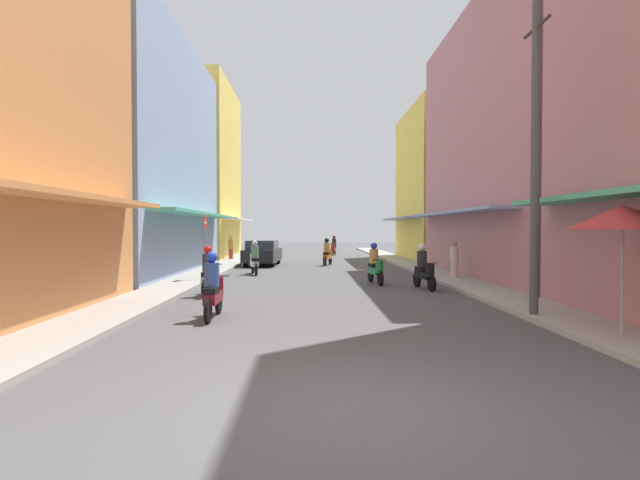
{
  "coord_description": "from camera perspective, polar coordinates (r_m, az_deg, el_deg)",
  "views": [
    {
      "loc": [
        -0.5,
        -5.66,
        2.1
      ],
      "look_at": [
        0.09,
        21.2,
        1.48
      ],
      "focal_mm": 26.93,
      "sensor_mm": 36.0,
      "label": 1
    }
  ],
  "objects": [
    {
      "name": "motorbike_red",
      "position": [
        37.84,
        1.64,
        -0.78
      ],
      "size": [
        0.62,
        1.79,
        1.58
      ],
      "color": "black",
      "rests_on": "ground"
    },
    {
      "name": "motorbike_black",
      "position": [
        17.07,
        12.23,
        -3.4
      ],
      "size": [
        0.6,
        1.8,
        1.58
      ],
      "color": "black",
      "rests_on": "ground"
    },
    {
      "name": "utility_pole",
      "position": [
        12.27,
        24.2,
        8.9
      ],
      "size": [
        0.2,
        1.2,
        7.33
      ],
      "color": "#4C4C4F",
      "rests_on": "ground"
    },
    {
      "name": "building_left_far",
      "position": [
        36.41,
        -15.16,
        7.76
      ],
      "size": [
        7.05,
        9.39,
        12.42
      ],
      "color": "#EFD159",
      "rests_on": "ground"
    },
    {
      "name": "ground_plane",
      "position": [
        23.95,
        -0.07,
        -3.7
      ],
      "size": [
        97.68,
        97.68,
        0.0
      ],
      "primitive_type": "plane",
      "color": "#4C4C4F"
    },
    {
      "name": "motorbike_green",
      "position": [
        18.42,
        6.57,
        -3.03
      ],
      "size": [
        0.58,
        1.8,
        1.58
      ],
      "color": "black",
      "rests_on": "ground"
    },
    {
      "name": "sidewalk_left",
      "position": [
        24.42,
        -12.66,
        -3.5
      ],
      "size": [
        1.7,
        52.4,
        0.12
      ],
      "primitive_type": "cube",
      "color": "#9E9991",
      "rests_on": "ground"
    },
    {
      "name": "building_left_mid",
      "position": [
        24.54,
        -22.2,
        9.07
      ],
      "size": [
        7.05,
        13.48,
        10.91
      ],
      "color": "#8CA5CC",
      "rests_on": "ground"
    },
    {
      "name": "motorbike_silver",
      "position": [
        15.55,
        -13.02,
        -3.86
      ],
      "size": [
        0.55,
        1.81,
        1.58
      ],
      "color": "black",
      "rests_on": "ground"
    },
    {
      "name": "street_sign_no_entry",
      "position": [
        19.46,
        -13.48,
        0.16
      ],
      "size": [
        0.07,
        0.6,
        2.65
      ],
      "color": "gray",
      "rests_on": "ground"
    },
    {
      "name": "pedestrian_far",
      "position": [
        20.45,
        15.69,
        -2.35
      ],
      "size": [
        0.34,
        0.34,
        1.62
      ],
      "color": "beige",
      "rests_on": "ground"
    },
    {
      "name": "building_right_far",
      "position": [
        33.94,
        15.36,
        6.29
      ],
      "size": [
        7.05,
        9.2,
        10.13
      ],
      "color": "#EFD159",
      "rests_on": "ground"
    },
    {
      "name": "pedestrian_foreground",
      "position": [
        32.18,
        -10.54,
        -0.95
      ],
      "size": [
        0.34,
        0.34,
        1.66
      ],
      "color": "#99333F",
      "rests_on": "ground"
    },
    {
      "name": "motorbike_orange",
      "position": [
        27.6,
        0.9,
        -1.57
      ],
      "size": [
        0.71,
        1.76,
        1.58
      ],
      "color": "black",
      "rests_on": "ground"
    },
    {
      "name": "parked_car",
      "position": [
        27.73,
        -6.84,
        -1.49
      ],
      "size": [
        2.0,
        4.2,
        1.45
      ],
      "color": "black",
      "rests_on": "ground"
    },
    {
      "name": "vendor_umbrella",
      "position": [
        10.52,
        32.32,
        2.3
      ],
      "size": [
        1.93,
        1.93,
        2.55
      ],
      "color": "#99999E",
      "rests_on": "ground"
    },
    {
      "name": "motorbike_white",
      "position": [
        22.28,
        -7.81,
        -2.28
      ],
      "size": [
        0.65,
        1.78,
        1.58
      ],
      "color": "black",
      "rests_on": "ground"
    },
    {
      "name": "motorbike_maroon",
      "position": [
        11.53,
        -12.56,
        -5.66
      ],
      "size": [
        0.55,
        1.81,
        1.58
      ],
      "color": "black",
      "rests_on": "ground"
    },
    {
      "name": "sidewalk_right",
      "position": [
        24.64,
        12.41,
        -3.45
      ],
      "size": [
        1.7,
        52.4,
        0.12
      ],
      "primitive_type": "cube",
      "color": "#ADA89E",
      "rests_on": "ground"
    },
    {
      "name": "building_right_mid",
      "position": [
        23.18,
        23.77,
        10.31
      ],
      "size": [
        7.05,
        13.15,
        11.54
      ],
      "color": "#B7727F",
      "rests_on": "ground"
    }
  ]
}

